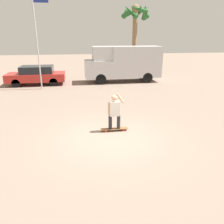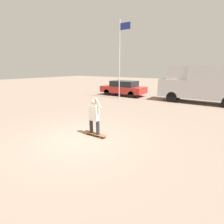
% 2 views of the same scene
% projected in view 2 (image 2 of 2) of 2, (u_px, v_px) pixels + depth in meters
% --- Properties ---
extents(ground_plane, '(80.00, 80.00, 0.00)m').
position_uv_depth(ground_plane, '(80.00, 139.00, 6.77)').
color(ground_plane, gray).
extents(skateboard, '(1.08, 0.22, 0.10)m').
position_uv_depth(skateboard, '(95.00, 134.00, 7.06)').
color(skateboard, brown).
rests_on(skateboard, ground_plane).
extents(person_skateboarder, '(0.66, 0.23, 1.49)m').
position_uv_depth(person_skateboarder, '(94.00, 115.00, 6.86)').
color(person_skateboarder, '#28282D').
rests_on(person_skateboarder, skateboard).
extents(camper_van, '(6.13, 2.01, 2.85)m').
position_uv_depth(camper_van, '(204.00, 83.00, 13.20)').
color(camper_van, black).
rests_on(camper_van, ground_plane).
extents(parked_car_red, '(4.38, 1.84, 1.45)m').
position_uv_depth(parked_car_red, '(123.00, 88.00, 17.15)').
color(parked_car_red, black).
rests_on(parked_car_red, ground_plane).
extents(flagpole, '(1.04, 0.12, 6.44)m').
position_uv_depth(flagpole, '(120.00, 55.00, 14.74)').
color(flagpole, '#B7B7BC').
rests_on(flagpole, ground_plane).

